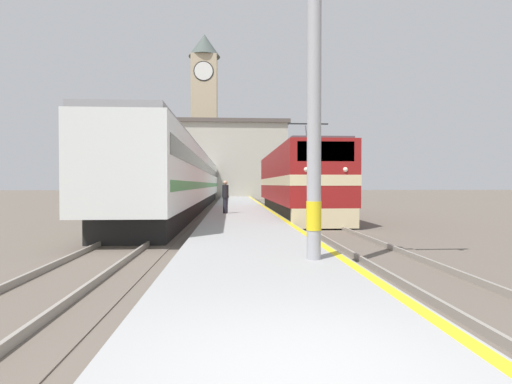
# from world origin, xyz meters

# --- Properties ---
(ground_plane) EXTENTS (200.00, 200.00, 0.00)m
(ground_plane) POSITION_xyz_m (0.00, 30.00, 0.00)
(ground_plane) COLOR #60564C
(platform) EXTENTS (3.71, 140.00, 0.32)m
(platform) POSITION_xyz_m (0.00, 25.00, 0.16)
(platform) COLOR #999999
(platform) RESTS_ON ground
(rail_track_near) EXTENTS (2.83, 140.00, 0.16)m
(rail_track_near) POSITION_xyz_m (3.18, 25.00, 0.03)
(rail_track_near) COLOR #60564C
(rail_track_near) RESTS_ON ground
(rail_track_far) EXTENTS (2.84, 140.00, 0.16)m
(rail_track_far) POSITION_xyz_m (-3.83, 25.00, 0.03)
(rail_track_far) COLOR #60564C
(rail_track_far) RESTS_ON ground
(locomotive_train) EXTENTS (2.92, 15.26, 4.90)m
(locomotive_train) POSITION_xyz_m (3.18, 20.16, 2.01)
(locomotive_train) COLOR black
(locomotive_train) RESTS_ON ground
(passenger_train) EXTENTS (2.92, 52.25, 4.18)m
(passenger_train) POSITION_xyz_m (-3.83, 34.07, 2.24)
(passenger_train) COLOR black
(passenger_train) RESTS_ON ground
(catenary_mast) EXTENTS (2.40, 0.31, 7.49)m
(catenary_mast) POSITION_xyz_m (1.15, 4.96, 4.00)
(catenary_mast) COLOR #9E9EA3
(catenary_mast) RESTS_ON platform
(person_on_platform) EXTENTS (0.34, 0.34, 1.75)m
(person_on_platform) POSITION_xyz_m (-0.93, 18.24, 1.25)
(person_on_platform) COLOR #23232D
(person_on_platform) RESTS_ON platform
(clock_tower) EXTENTS (4.97, 4.97, 25.63)m
(clock_tower) POSITION_xyz_m (-4.79, 60.67, 13.64)
(clock_tower) COLOR tan
(clock_tower) RESTS_ON ground
(station_building) EXTENTS (20.85, 7.35, 10.24)m
(station_building) POSITION_xyz_m (-3.47, 50.75, 5.15)
(station_building) COLOR #B7B2A3
(station_building) RESTS_ON ground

